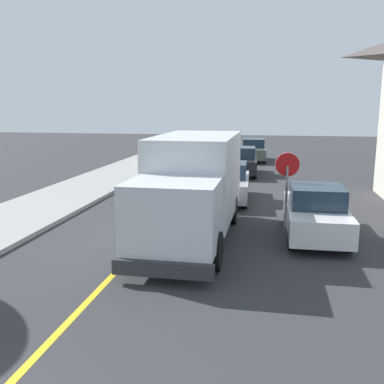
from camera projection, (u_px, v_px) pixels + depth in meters
centre_line_yellow at (150, 235)px, 14.05m from camera, size 0.16×56.00×0.01m
box_truck at (193, 183)px, 13.45m from camera, size 2.43×7.19×3.20m
parked_car_near at (228, 183)px, 19.13m from camera, size 1.98×4.47×1.67m
parked_car_mid at (242, 162)px, 26.32m from camera, size 2.01×4.48×1.67m
parked_car_far at (253, 151)px, 32.96m from camera, size 1.99×4.48×1.67m
parked_van_across at (316, 213)px, 13.77m from camera, size 1.85×4.42×1.67m
stop_sign at (287, 177)px, 14.12m from camera, size 0.80×0.10×2.65m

